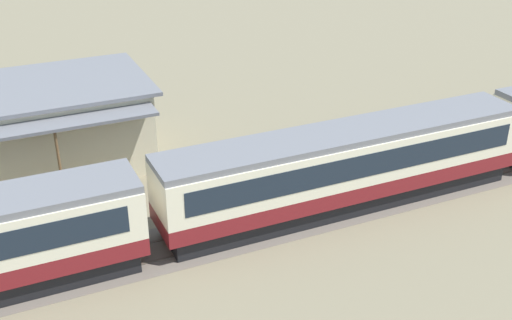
{
  "coord_description": "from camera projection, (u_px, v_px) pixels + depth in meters",
  "views": [
    {
      "loc": [
        -43.06,
        -21.55,
        16.02
      ],
      "look_at": [
        -32.35,
        1.95,
        3.18
      ],
      "focal_mm": 45.0,
      "sensor_mm": 36.0,
      "label": 1
    }
  ],
  "objects": [
    {
      "name": "railway_track",
      "position": [
        236.0,
        231.0,
        29.38
      ],
      "size": [
        156.7,
        3.6,
        0.04
      ],
      "color": "#665B51",
      "rests_on": "ground_plane"
    },
    {
      "name": "passenger_train",
      "position": [
        351.0,
        163.0,
        30.61
      ],
      "size": [
        96.62,
        2.97,
        4.05
      ],
      "color": "maroon",
      "rests_on": "ground_plane"
    },
    {
      "name": "station_building",
      "position": [
        44.0,
        126.0,
        34.41
      ],
      "size": [
        11.24,
        8.82,
        4.65
      ],
      "color": "beige",
      "rests_on": "ground_plane"
    }
  ]
}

